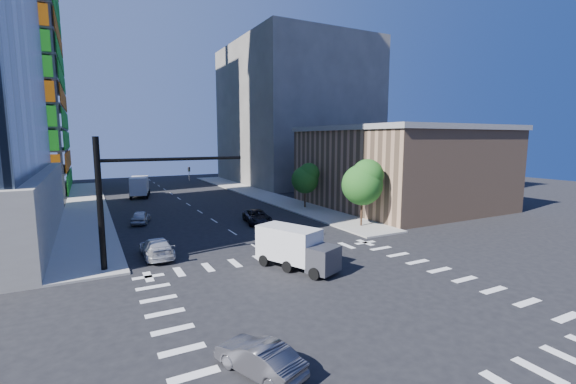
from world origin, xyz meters
TOP-DOWN VIEW (x-y plane):
  - ground at (0.00, 0.00)m, footprint 160.00×160.00m
  - road_markings at (0.00, 0.00)m, footprint 20.00×20.00m
  - sidewalk_ne at (12.50, 40.00)m, footprint 5.00×60.00m
  - sidewalk_nw at (-12.50, 40.00)m, footprint 5.00×60.00m
  - commercial_building at (25.00, 22.00)m, footprint 20.50×22.50m
  - bg_building_ne at (27.00, 55.00)m, footprint 24.00×30.00m
  - signal_mast_nw at (-10.00, 11.50)m, footprint 10.20×0.40m
  - tree_south at (12.63, 13.90)m, footprint 4.16×4.16m
  - tree_north at (12.93, 25.90)m, footprint 3.54×3.52m
  - car_nb_far at (3.72, 20.60)m, footprint 3.17×5.41m
  - car_sb_near at (-7.78, 13.21)m, footprint 2.14×5.10m
  - car_sb_mid at (-7.33, 26.34)m, footprint 2.70×4.37m
  - car_sb_cross at (-6.73, -4.05)m, footprint 2.71×4.14m
  - box_truck_near at (0.51, 5.74)m, footprint 4.29×5.91m
  - box_truck_far at (-4.93, 46.69)m, footprint 3.73×6.47m

SIDE VIEW (x-z plane):
  - ground at x=0.00m, z-range 0.00..0.00m
  - road_markings at x=0.00m, z-range 0.00..0.01m
  - sidewalk_ne at x=12.50m, z-range 0.00..0.15m
  - sidewalk_nw at x=-12.50m, z-range 0.00..0.15m
  - car_sb_cross at x=-6.73m, z-range 0.00..1.29m
  - car_sb_mid at x=-7.33m, z-range 0.00..1.39m
  - car_nb_far at x=3.72m, z-range 0.00..1.42m
  - car_sb_near at x=-7.78m, z-range 0.00..1.47m
  - box_truck_near at x=0.51m, z-range -0.16..2.69m
  - box_truck_far at x=-4.93m, z-range -0.18..3.01m
  - tree_north at x=12.93m, z-range 1.10..6.88m
  - tree_south at x=12.63m, z-range 1.27..8.10m
  - commercial_building at x=25.00m, z-range 0.01..10.61m
  - signal_mast_nw at x=-10.00m, z-range 0.99..9.99m
  - bg_building_ne at x=27.00m, z-range 0.00..28.00m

